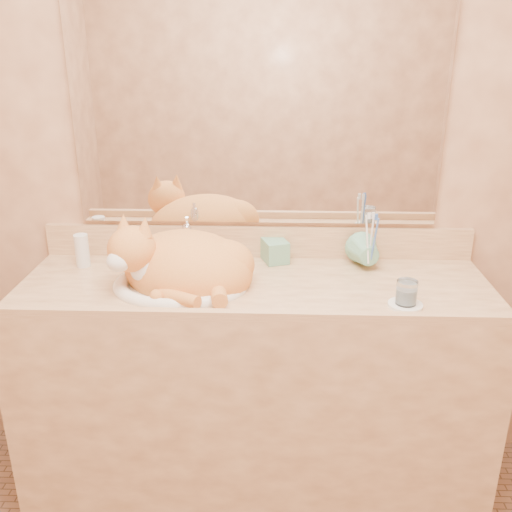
{
  "coord_description": "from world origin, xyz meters",
  "views": [
    {
      "loc": [
        0.07,
        -1.04,
        1.63
      ],
      "look_at": [
        0.01,
        0.7,
        0.96
      ],
      "focal_mm": 40.0,
      "sensor_mm": 36.0,
      "label": 1
    }
  ],
  "objects_px": {
    "cat": "(179,262)",
    "soap_dispenser": "(280,242)",
    "vanity_counter": "(255,391)",
    "sink_basin": "(180,267)",
    "water_glass": "(407,292)",
    "toothbrush_cup": "(370,258)"
  },
  "relations": [
    {
      "from": "vanity_counter",
      "to": "sink_basin",
      "type": "relative_size",
      "value": 3.6
    },
    {
      "from": "water_glass",
      "to": "soap_dispenser",
      "type": "bearing_deg",
      "value": 140.69
    },
    {
      "from": "sink_basin",
      "to": "toothbrush_cup",
      "type": "distance_m",
      "value": 0.66
    },
    {
      "from": "sink_basin",
      "to": "water_glass",
      "type": "relative_size",
      "value": 5.86
    },
    {
      "from": "sink_basin",
      "to": "cat",
      "type": "distance_m",
      "value": 0.02
    },
    {
      "from": "sink_basin",
      "to": "cat",
      "type": "relative_size",
      "value": 0.97
    },
    {
      "from": "sink_basin",
      "to": "vanity_counter",
      "type": "bearing_deg",
      "value": 3.53
    },
    {
      "from": "soap_dispenser",
      "to": "water_glass",
      "type": "relative_size",
      "value": 2.43
    },
    {
      "from": "vanity_counter",
      "to": "water_glass",
      "type": "distance_m",
      "value": 0.69
    },
    {
      "from": "vanity_counter",
      "to": "toothbrush_cup",
      "type": "distance_m",
      "value": 0.64
    },
    {
      "from": "cat",
      "to": "soap_dispenser",
      "type": "distance_m",
      "value": 0.38
    },
    {
      "from": "vanity_counter",
      "to": "sink_basin",
      "type": "distance_m",
      "value": 0.55
    },
    {
      "from": "soap_dispenser",
      "to": "toothbrush_cup",
      "type": "xyz_separation_m",
      "value": [
        0.32,
        -0.05,
        -0.04
      ]
    },
    {
      "from": "toothbrush_cup",
      "to": "water_glass",
      "type": "bearing_deg",
      "value": -74.85
    },
    {
      "from": "sink_basin",
      "to": "soap_dispenser",
      "type": "bearing_deg",
      "value": 28.55
    },
    {
      "from": "sink_basin",
      "to": "soap_dispenser",
      "type": "height_order",
      "value": "soap_dispenser"
    },
    {
      "from": "cat",
      "to": "toothbrush_cup",
      "type": "bearing_deg",
      "value": 30.98
    },
    {
      "from": "vanity_counter",
      "to": "toothbrush_cup",
      "type": "relative_size",
      "value": 13.51
    },
    {
      "from": "sink_basin",
      "to": "water_glass",
      "type": "height_order",
      "value": "sink_basin"
    },
    {
      "from": "cat",
      "to": "water_glass",
      "type": "xyz_separation_m",
      "value": [
        0.73,
        -0.15,
        -0.03
      ]
    },
    {
      "from": "vanity_counter",
      "to": "soap_dispenser",
      "type": "bearing_deg",
      "value": 63.38
    },
    {
      "from": "cat",
      "to": "soap_dispenser",
      "type": "bearing_deg",
      "value": 47.37
    }
  ]
}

